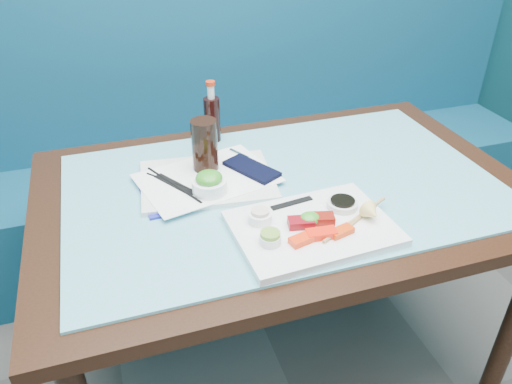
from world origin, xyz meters
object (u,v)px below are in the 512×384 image
object	(u,v)px
seaweed_bowl	(209,186)
blue_napkin	(175,196)
serving_tray	(207,180)
cola_bottle_body	(212,120)
cola_glass	(205,145)
sashimi_plate	(313,228)
booth_bench	(217,165)
dining_table	(283,211)

from	to	relation	value
seaweed_bowl	blue_napkin	world-z (taller)	seaweed_bowl
serving_tray	seaweed_bowl	xyz separation A→B (m)	(-0.01, -0.07, 0.03)
serving_tray	seaweed_bowl	bearing A→B (deg)	-91.25
cola_bottle_body	seaweed_bowl	bearing A→B (deg)	-105.38
cola_glass	serving_tray	bearing A→B (deg)	-100.30
sashimi_plate	serving_tray	world-z (taller)	sashimi_plate
seaweed_bowl	serving_tray	bearing A→B (deg)	82.41
booth_bench	sashimi_plate	size ratio (longest dim) A/B	7.66
sashimi_plate	seaweed_bowl	distance (m)	0.31
booth_bench	dining_table	size ratio (longest dim) A/B	2.14
seaweed_bowl	cola_glass	xyz separation A→B (m)	(0.02, 0.13, 0.06)
sashimi_plate	serving_tray	distance (m)	0.37
blue_napkin	seaweed_bowl	bearing A→B (deg)	-14.54
sashimi_plate	serving_tray	xyz separation A→B (m)	(-0.20, 0.31, -0.00)
booth_bench	dining_table	xyz separation A→B (m)	(0.00, -0.84, 0.29)
cola_glass	dining_table	bearing A→B (deg)	-34.95
booth_bench	serving_tray	world-z (taller)	booth_bench
booth_bench	serving_tray	size ratio (longest dim) A/B	7.97
dining_table	blue_napkin	xyz separation A→B (m)	(-0.31, 0.03, 0.09)
seaweed_bowl	blue_napkin	bearing A→B (deg)	165.46
dining_table	cola_bottle_body	size ratio (longest dim) A/B	9.44
dining_table	cola_bottle_body	bearing A→B (deg)	109.67
dining_table	serving_tray	size ratio (longest dim) A/B	3.72
sashimi_plate	blue_napkin	xyz separation A→B (m)	(-0.30, 0.26, -0.01)
blue_napkin	cola_bottle_body	bearing A→B (deg)	59.11
dining_table	sashimi_plate	size ratio (longest dim) A/B	3.57
sashimi_plate	cola_glass	xyz separation A→B (m)	(-0.19, 0.37, 0.08)
seaweed_bowl	cola_bottle_body	size ratio (longest dim) A/B	0.65
dining_table	blue_napkin	size ratio (longest dim) A/B	8.18
seaweed_bowl	cola_glass	distance (m)	0.14
dining_table	serving_tray	xyz separation A→B (m)	(-0.21, 0.08, 0.10)
cola_bottle_body	cola_glass	bearing A→B (deg)	-109.35
dining_table	seaweed_bowl	size ratio (longest dim) A/B	14.48
booth_bench	cola_glass	distance (m)	0.87
serving_tray	blue_napkin	size ratio (longest dim) A/B	2.20
booth_bench	cola_glass	size ratio (longest dim) A/B	19.26
serving_tray	seaweed_bowl	size ratio (longest dim) A/B	3.90
serving_tray	sashimi_plate	bearing A→B (deg)	-51.50
serving_tray	blue_napkin	distance (m)	0.12
booth_bench	cola_bottle_body	world-z (taller)	booth_bench
booth_bench	seaweed_bowl	size ratio (longest dim) A/B	31.04
serving_tray	seaweed_bowl	distance (m)	0.08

